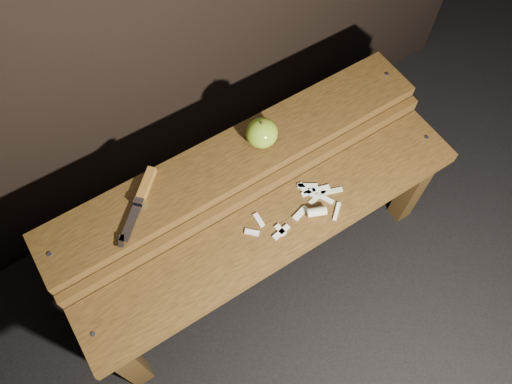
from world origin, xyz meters
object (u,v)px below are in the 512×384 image
bench_rear_tier (237,172)px  apple (262,133)px  bench_front_tier (278,238)px  knife (142,193)px

bench_rear_tier → apple: bearing=2.8°
bench_front_tier → apple: apple is taller
apple → knife: (-0.37, 0.03, -0.03)m
bench_rear_tier → bench_front_tier: bearing=-90.0°
bench_front_tier → apple: 0.31m
bench_rear_tier → knife: knife is taller
bench_front_tier → bench_rear_tier: bearing=90.0°
bench_rear_tier → apple: 0.16m
bench_front_tier → apple: (0.09, 0.23, 0.19)m
apple → knife: bearing=176.1°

